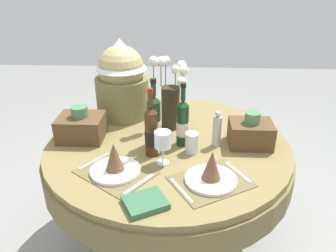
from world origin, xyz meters
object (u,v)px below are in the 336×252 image
object	(u,v)px
pepper_mill	(217,130)
book_on_table	(145,202)
woven_basket_side_left	(81,126)
wine_glass_left	(163,140)
woven_basket_side_right	(251,133)
wine_bottle_right	(151,131)
wine_bottle_left	(154,121)
gift_tub_back_left	(121,76)
place_setting_left	(115,164)
tumbler_near_left	(192,143)
wine_bottle_centre	(183,123)
place_setting_right	(211,173)
dining_table	(168,160)
flower_vase	(171,96)

from	to	relation	value
pepper_mill	book_on_table	size ratio (longest dim) A/B	1.23
pepper_mill	woven_basket_side_left	xyz separation A→B (m)	(-0.76, 0.05, -0.02)
wine_glass_left	woven_basket_side_right	bearing A→B (deg)	24.55
pepper_mill	wine_bottle_right	bearing A→B (deg)	-161.94
wine_bottle_left	woven_basket_side_right	size ratio (longest dim) A/B	1.66
wine_bottle_left	woven_basket_side_right	distance (m)	0.53
gift_tub_back_left	place_setting_left	bearing A→B (deg)	-83.68
tumbler_near_left	wine_bottle_centre	bearing A→B (deg)	120.80
woven_basket_side_left	wine_glass_left	bearing A→B (deg)	-26.72
pepper_mill	woven_basket_side_right	world-z (taller)	pepper_mill
wine_bottle_left	book_on_table	size ratio (longest dim) A/B	2.28
place_setting_left	woven_basket_side_left	xyz separation A→B (m)	(-0.26, 0.34, 0.03)
wine_glass_left	book_on_table	distance (m)	0.35
wine_glass_left	tumbler_near_left	bearing A→B (deg)	38.14
wine_bottle_centre	woven_basket_side_left	xyz separation A→B (m)	(-0.57, 0.04, -0.06)
book_on_table	pepper_mill	bearing A→B (deg)	29.02
place_setting_right	book_on_table	bearing A→B (deg)	-147.67
wine_bottle_right	place_setting_left	bearing A→B (deg)	-131.70
place_setting_right	pepper_mill	xyz separation A→B (m)	(0.05, 0.34, 0.05)
dining_table	gift_tub_back_left	xyz separation A→B (m)	(-0.31, 0.35, 0.39)
wine_bottle_left	gift_tub_back_left	bearing A→B (deg)	121.11
wine_bottle_left	pepper_mill	size ratio (longest dim) A/B	1.85
flower_vase	book_on_table	bearing A→B (deg)	-95.76
book_on_table	woven_basket_side_right	size ratio (longest dim) A/B	0.73
place_setting_right	wine_bottle_right	distance (m)	0.38
place_setting_left	gift_tub_back_left	distance (m)	0.71
wine_bottle_centre	pepper_mill	size ratio (longest dim) A/B	1.73
place_setting_left	wine_bottle_left	bearing A→B (deg)	59.99
pepper_mill	gift_tub_back_left	distance (m)	0.71
wine_bottle_right	woven_basket_side_left	world-z (taller)	wine_bottle_right
dining_table	place_setting_left	world-z (taller)	place_setting_left
dining_table	woven_basket_side_left	distance (m)	0.53
wine_glass_left	pepper_mill	xyz separation A→B (m)	(0.28, 0.19, -0.03)
gift_tub_back_left	place_setting_right	bearing A→B (deg)	-54.11
dining_table	place_setting_right	size ratio (longest dim) A/B	3.25
pepper_mill	woven_basket_side_left	size ratio (longest dim) A/B	0.82
place_setting_left	tumbler_near_left	size ratio (longest dim) A/B	3.85
dining_table	wine_glass_left	bearing A→B (deg)	-93.34
dining_table	pepper_mill	bearing A→B (deg)	-7.01
wine_bottle_centre	book_on_table	distance (m)	0.56
wine_bottle_left	tumbler_near_left	size ratio (longest dim) A/B	3.43
wine_glass_left	woven_basket_side_right	xyz separation A→B (m)	(0.47, 0.21, -0.06)
wine_bottle_right	wine_glass_left	bearing A→B (deg)	-51.19
tumbler_near_left	dining_table	bearing A→B (deg)	140.17
place_setting_right	gift_tub_back_left	bearing A→B (deg)	125.89
flower_vase	wine_bottle_left	world-z (taller)	flower_vase
dining_table	book_on_table	world-z (taller)	book_on_table
wine_glass_left	book_on_table	xyz separation A→B (m)	(-0.05, -0.33, -0.12)
book_on_table	place_setting_right	bearing A→B (deg)	3.99
flower_vase	gift_tub_back_left	size ratio (longest dim) A/B	0.88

